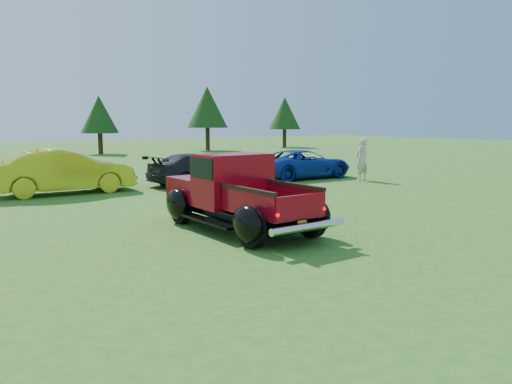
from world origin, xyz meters
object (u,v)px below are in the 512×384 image
object	(u,v)px
pickup_truck	(233,193)
show_car_yellow	(64,171)
tree_far_east	(285,113)
spectator	(362,159)
tree_mid_right	(99,115)
tree_east	(207,107)
show_car_blue	(303,164)
show_car_grey	(199,169)

from	to	relation	value
pickup_truck	show_car_yellow	distance (m)	8.13
tree_far_east	show_car_yellow	bearing A→B (deg)	-140.48
pickup_truck	spectator	world-z (taller)	spectator
tree_mid_right	spectator	bearing A→B (deg)	-81.05
tree_east	spectator	xyz separation A→B (m)	(-5.30, -23.01, -2.77)
tree_far_east	pickup_truck	world-z (taller)	tree_far_east
pickup_truck	show_car_blue	size ratio (longest dim) A/B	1.05
tree_mid_right	show_car_grey	distance (m)	21.07
tree_mid_right	show_car_yellow	distance (m)	21.97
tree_far_east	spectator	world-z (taller)	tree_far_east
tree_mid_right	spectator	world-z (taller)	tree_mid_right
tree_mid_right	pickup_truck	xyz separation A→B (m)	(-5.63, -28.45, -2.16)
show_car_yellow	tree_far_east	bearing A→B (deg)	-49.30
tree_east	show_car_grey	distance (m)	23.52
show_car_grey	show_car_blue	xyz separation A→B (m)	(4.72, -0.68, 0.01)
show_car_yellow	spectator	bearing A→B (deg)	-103.69
pickup_truck	show_car_yellow	world-z (taller)	pickup_truck
tree_mid_right	tree_east	distance (m)	9.04
tree_mid_right	pickup_truck	bearing A→B (deg)	-101.19
tree_far_east	spectator	xyz separation A→B (m)	(-14.30, -24.01, -2.36)
show_car_yellow	show_car_blue	bearing A→B (deg)	-94.31
show_car_yellow	show_car_grey	xyz separation A→B (m)	(5.00, -0.25, -0.15)
pickup_truck	spectator	xyz separation A→B (m)	(9.33, 4.94, 0.07)
show_car_grey	pickup_truck	bearing A→B (deg)	149.44
tree_far_east	show_car_yellow	distance (m)	33.15
tree_mid_right	show_car_blue	world-z (taller)	tree_mid_right
tree_mid_right	tree_east	world-z (taller)	tree_east
tree_far_east	spectator	distance (m)	28.04
tree_mid_right	show_car_grey	bearing A→B (deg)	-96.86
tree_far_east	show_car_grey	world-z (taller)	tree_far_east
show_car_blue	spectator	distance (m)	2.54
tree_east	pickup_truck	world-z (taller)	tree_east
tree_mid_right	show_car_blue	bearing A→B (deg)	-84.11
show_car_yellow	tree_mid_right	bearing A→B (deg)	-18.88
tree_mid_right	tree_far_east	bearing A→B (deg)	1.59
tree_east	pickup_truck	bearing A→B (deg)	-117.63
show_car_yellow	tree_east	bearing A→B (deg)	-38.29
tree_far_east	show_car_blue	size ratio (longest dim) A/B	1.08
pickup_truck	show_car_grey	distance (m)	8.28
show_car_grey	spectator	size ratio (longest dim) A/B	2.37
tree_mid_right	show_car_grey	xyz separation A→B (m)	(-2.50, -20.78, -2.37)
tree_east	show_car_yellow	size ratio (longest dim) A/B	1.18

